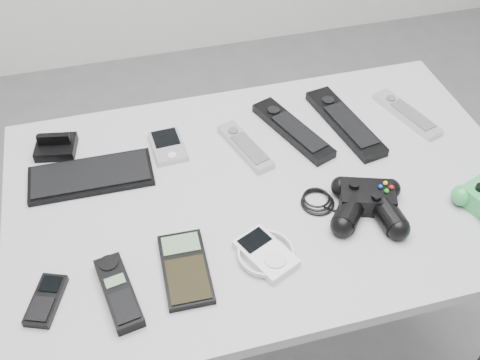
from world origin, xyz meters
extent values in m
cube|color=#A7A7AA|center=(-0.04, 0.07, 0.70)|extent=(1.06, 0.68, 0.03)
cylinder|color=black|center=(-0.52, 0.37, 0.34)|extent=(0.03, 0.03, 0.68)
cylinder|color=black|center=(0.44, 0.37, 0.34)|extent=(0.03, 0.03, 0.68)
cube|color=black|center=(-0.39, 0.19, 0.72)|extent=(0.26, 0.11, 0.02)
cube|color=black|center=(-0.45, 0.30, 0.73)|extent=(0.10, 0.09, 0.05)
cube|color=#A8A8AF|center=(-0.22, 0.24, 0.72)|extent=(0.07, 0.11, 0.02)
cube|color=#A8A8AF|center=(-0.05, 0.20, 0.72)|extent=(0.09, 0.18, 0.02)
cube|color=black|center=(0.07, 0.22, 0.72)|extent=(0.13, 0.24, 0.02)
cube|color=black|center=(0.19, 0.21, 0.72)|extent=(0.10, 0.26, 0.02)
cube|color=#B4B4BB|center=(0.34, 0.21, 0.72)|extent=(0.10, 0.19, 0.02)
cube|color=black|center=(-0.49, -0.09, 0.72)|extent=(0.08, 0.11, 0.02)
cube|color=black|center=(-0.36, -0.11, 0.72)|extent=(0.07, 0.16, 0.02)
cube|color=black|center=(-0.24, -0.09, 0.72)|extent=(0.09, 0.16, 0.02)
cube|color=silver|center=(-0.09, -0.10, 0.72)|extent=(0.14, 0.15, 0.02)
camera|label=1|loc=(-0.30, -0.69, 1.54)|focal=42.00mm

